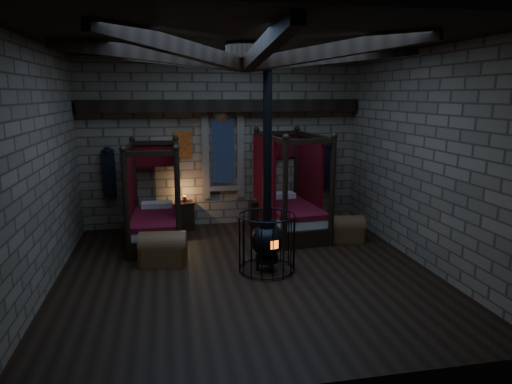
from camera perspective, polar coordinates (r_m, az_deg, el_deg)
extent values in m
cube|color=black|center=(8.81, -1.15, -10.10)|extent=(7.00, 7.00, 0.01)
cube|color=#847054|center=(11.68, -4.19, 6.06)|extent=(7.00, 0.02, 4.20)
cube|color=#847054|center=(4.90, 5.88, -2.53)|extent=(7.00, 0.02, 4.20)
cube|color=#847054|center=(8.39, -25.49, 2.50)|extent=(0.02, 7.00, 4.20)
cube|color=#847054|center=(9.49, 20.15, 3.93)|extent=(0.02, 7.00, 4.20)
cube|color=black|center=(8.20, -1.28, 18.21)|extent=(7.00, 7.00, 0.01)
cube|color=black|center=(11.44, -4.15, 10.70)|extent=(6.86, 0.35, 0.30)
cylinder|color=black|center=(8.18, -1.27, 17.16)|extent=(0.70, 0.70, 0.25)
cube|color=black|center=(11.65, -4.15, 5.06)|extent=(0.55, 0.04, 1.60)
cube|color=maroon|center=(11.56, -9.12, 5.88)|extent=(0.45, 0.03, 0.65)
cube|color=black|center=(11.61, -17.90, 2.23)|extent=(0.30, 0.10, 1.15)
cube|color=black|center=(12.27, 9.06, 3.17)|extent=(0.30, 0.10, 1.15)
cube|color=black|center=(10.64, -12.34, -5.37)|extent=(1.15, 2.14, 0.37)
cube|color=beige|center=(10.56, -12.41, -3.89)|extent=(1.02, 1.98, 0.22)
cube|color=maroon|center=(10.52, -12.44, -3.14)|extent=(1.08, 2.02, 0.10)
cube|color=beige|center=(11.24, -12.31, -1.61)|extent=(0.72, 0.37, 0.14)
cube|color=#60080E|center=(11.30, -12.53, 4.50)|extent=(1.12, 0.08, 0.56)
cylinder|color=black|center=(9.45, -15.92, -1.87)|extent=(0.11, 0.11, 2.24)
cylinder|color=black|center=(11.43, -14.91, 0.58)|extent=(0.11, 0.11, 2.24)
cylinder|color=black|center=(9.39, -9.73, -1.66)|extent=(0.11, 0.11, 2.24)
cylinder|color=black|center=(11.38, -9.79, 0.76)|extent=(0.11, 0.11, 2.24)
cube|color=#60080E|center=(10.73, -15.40, 0.08)|extent=(0.09, 1.53, 1.99)
cube|color=#60080E|center=(10.67, -9.62, 0.29)|extent=(0.09, 1.53, 1.99)
cube|color=black|center=(11.15, 4.34, -4.22)|extent=(1.38, 2.37, 0.39)
cube|color=beige|center=(11.07, 4.37, -2.70)|extent=(1.23, 2.19, 0.24)
cube|color=maroon|center=(11.03, 4.38, -1.93)|extent=(1.30, 2.24, 0.11)
cube|color=beige|center=(11.76, 2.97, -0.47)|extent=(0.80, 0.45, 0.15)
cube|color=#60080E|center=(11.83, 2.57, 5.80)|extent=(1.20, 0.16, 0.60)
cylinder|color=black|center=(9.72, 3.66, -0.53)|extent=(0.12, 0.12, 2.41)
cylinder|color=black|center=(11.76, 0.06, 1.72)|extent=(0.12, 0.12, 2.41)
cylinder|color=black|center=(10.13, 9.50, -0.15)|extent=(0.12, 0.12, 2.41)
cylinder|color=black|center=(12.10, 5.04, 1.98)|extent=(0.12, 0.12, 2.41)
cube|color=#60080E|center=(11.02, 1.00, 1.30)|extent=(0.21, 1.64, 2.14)
cube|color=#60080E|center=(11.41, 6.59, 1.60)|extent=(0.21, 1.64, 2.14)
cube|color=brown|center=(9.40, -11.49, -7.63)|extent=(0.98, 0.66, 0.38)
cylinder|color=brown|center=(9.34, -11.54, -6.52)|extent=(0.98, 0.66, 0.56)
cube|color=olive|center=(9.46, -14.09, -7.63)|extent=(0.12, 0.59, 0.41)
cube|color=olive|center=(9.36, -8.86, -7.62)|extent=(0.12, 0.59, 0.41)
cube|color=brown|center=(10.82, 11.10, -5.08)|extent=(0.88, 0.60, 0.34)
cylinder|color=brown|center=(10.77, 11.14, -4.21)|extent=(0.88, 0.60, 0.50)
cube|color=olive|center=(10.73, 9.13, -5.16)|extent=(0.11, 0.52, 0.36)
cube|color=olive|center=(10.93, 13.03, -5.00)|extent=(0.11, 0.52, 0.36)
cube|color=black|center=(11.56, -8.85, -3.03)|extent=(0.46, 0.44, 0.67)
cube|color=black|center=(11.47, -8.91, -1.32)|extent=(0.50, 0.49, 0.04)
cylinder|color=olive|center=(11.45, -8.93, -0.85)|extent=(0.10, 0.10, 0.15)
cube|color=black|center=(11.71, 0.13, -2.79)|extent=(0.40, 0.38, 0.63)
cube|color=black|center=(11.63, 0.13, -1.22)|extent=(0.44, 0.42, 0.04)
cube|color=brown|center=(11.62, 0.13, -0.96)|extent=(0.17, 0.13, 0.04)
cylinder|color=black|center=(8.85, 1.35, -8.30)|extent=(0.44, 0.44, 0.11)
sphere|color=black|center=(8.73, 1.36, -6.07)|extent=(0.62, 0.62, 0.62)
cylinder|color=black|center=(8.63, 1.37, -3.98)|extent=(0.31, 0.31, 0.15)
cube|color=#FF5914|center=(8.48, 2.32, -6.62)|extent=(0.15, 0.06, 0.15)
cylinder|color=black|center=(8.33, 1.43, 6.54)|extent=(0.17, 0.17, 3.06)
torus|color=black|center=(8.92, 1.34, -9.50)|extent=(1.09, 1.09, 0.03)
torus|color=black|center=(8.59, 1.38, -2.92)|extent=(1.09, 1.09, 0.03)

